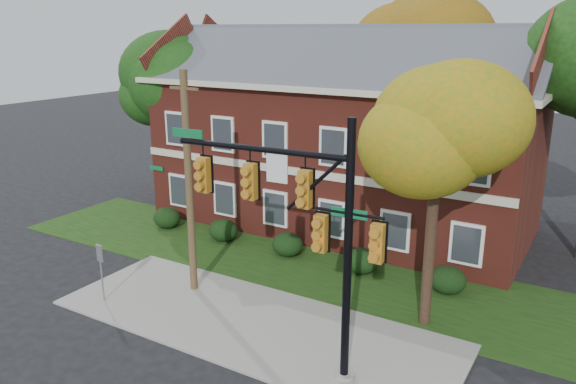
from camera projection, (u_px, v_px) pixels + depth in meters
The scene contains 15 objects.
ground at pixel (234, 337), 18.11m from camera, with size 120.00×120.00×0.00m, color black.
sidewalk at pixel (252, 323), 18.92m from camera, with size 14.00×5.00×0.08m, color gray.
grass_strip at pixel (320, 271), 23.05m from camera, with size 30.00×6.00×0.04m, color #193811.
apartment_building at pixel (342, 126), 27.54m from camera, with size 18.80×8.80×9.74m.
hedge_far_left at pixel (167, 218), 27.91m from camera, with size 1.40×1.26×1.05m, color black.
hedge_left at pixel (223, 230), 26.19m from camera, with size 1.40×1.26×1.05m, color black.
hedge_center at pixel (287, 245), 24.47m from camera, with size 1.40×1.26×1.05m, color black.
hedge_right at pixel (361, 261), 22.74m from camera, with size 1.40×1.26×1.05m, color black.
hedge_far_right at pixel (447, 280), 21.02m from camera, with size 1.40×1.26×1.05m, color black.
tree_near_right at pixel (445, 130), 16.85m from camera, with size 4.50×4.25×8.58m.
tree_left_rear at pixel (175, 83), 30.94m from camera, with size 5.40×5.10×8.88m.
tree_far_rear at pixel (424, 42), 32.26m from camera, with size 6.84×6.46×11.52m.
traffic_signal at pixel (303, 217), 15.28m from camera, with size 6.69×0.73×7.47m.
utility_pole at pixel (189, 184), 20.22m from camera, with size 1.29×0.29×8.25m.
sign_post at pixel (100, 264), 20.02m from camera, with size 0.33×0.09×2.23m.
Camera 1 is at (9.74, -12.89, 9.59)m, focal length 35.00 mm.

